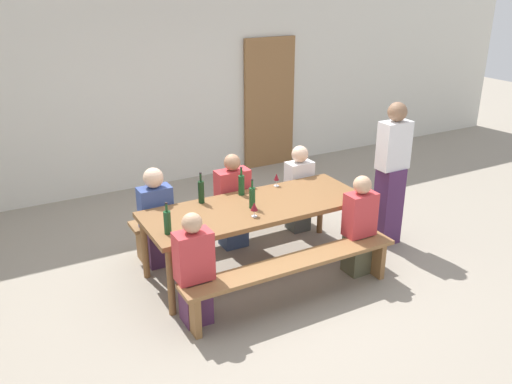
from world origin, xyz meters
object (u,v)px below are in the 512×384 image
Objects in this scene: wine_bottle_0 at (252,197)px; wine_bottle_1 at (167,222)px; wine_glass_1 at (276,177)px; seated_guest_far_0 at (156,219)px; tasting_table at (256,211)px; wine_glass_0 at (254,207)px; seated_guest_near_0 at (194,272)px; standing_host at (391,176)px; bench_far at (226,213)px; bench_near at (293,269)px; wine_bottle_2 at (201,191)px; seated_guest_far_2 at (299,190)px; seated_guest_far_1 at (233,204)px; seated_guest_near_1 at (359,227)px; wine_bottle_3 at (241,185)px; wooden_door at (269,103)px.

wine_bottle_0 is 1.01× the size of wine_bottle_1.
seated_guest_far_0 is (-1.38, 0.22, -0.30)m from wine_glass_1.
tasting_table is 0.33m from wine_glass_0.
seated_guest_far_0 is at bearing 142.58° from wine_bottle_0.
seated_guest_near_0 is at bearing -78.46° from wine_bottle_1.
wine_glass_1 is at bearing 38.44° from tasting_table.
wine_bottle_1 is at bearing -171.55° from wine_bottle_0.
wine_bottle_1 reaches higher than wine_glass_1.
wine_bottle_1 is at bearing -159.67° from wine_glass_1.
wine_glass_1 is at bearing -25.43° from standing_host.
bench_far is 1.49m from wine_bottle_1.
wine_bottle_2 is at bearing 113.57° from bench_near.
bench_near is 2.08× the size of seated_guest_far_2.
wine_bottle_1 reaches higher than tasting_table.
seated_guest_far_0 is 0.99× the size of seated_guest_far_1.
seated_guest_far_0 is at bearing -17.14° from standing_host.
wine_bottle_0 is 1.10m from seated_guest_far_0.
seated_guest_far_0 is (-0.75, 0.84, -0.30)m from wine_glass_0.
wine_glass_0 is 0.14× the size of seated_guest_near_1.
bench_far is 1.11m from wine_glass_0.
wine_glass_1 is at bearing 24.41° from seated_guest_near_1.
tasting_table is at bearing 31.89° from wine_bottle_0.
standing_host reaches higher than seated_guest_far_2.
tasting_table is 0.62m from seated_guest_far_1.
bench_near is 1.36m from seated_guest_far_1.
tasting_table is at bearing -141.56° from wine_glass_1.
seated_guest_near_0 is (-0.96, -0.93, -0.35)m from wine_bottle_3.
bench_far is at bearing 141.62° from wine_glass_1.
wooden_door is 2.92m from wine_glass_1.
tasting_table is 15.68× the size of wine_glass_1.
seated_guest_far_1 reaches higher than bench_near.
bench_near is 7.15× the size of wine_bottle_3.
wine_glass_0 is (-0.15, -0.57, -0.02)m from wine_bottle_3.
tasting_table reaches higher than bench_near.
wine_glass_0 is 0.91m from seated_guest_far_1.
seated_guest_near_1 is 2.18m from seated_guest_far_0.
seated_guest_far_0 is (-0.90, -0.15, 0.19)m from bench_far.
wine_glass_1 is at bearing 2.01° from wine_bottle_2.
seated_guest_near_0 is 1.00× the size of seated_guest_far_2.
seated_guest_near_1 reaches higher than wine_bottle_0.
tasting_table is 2.17× the size of seated_guest_near_0.
wine_bottle_0 is 0.29× the size of seated_guest_near_1.
wooden_door is 3.02m from seated_guest_far_1.
wine_glass_0 is 0.09× the size of standing_host.
wine_bottle_2 is 0.31× the size of seated_guest_far_2.
seated_guest_far_1 reaches higher than bench_far.
wine_bottle_2 is 0.30× the size of seated_guest_far_0.
seated_guest_far_0 is 1.03× the size of seated_guest_far_2.
standing_host reaches higher than wine_bottle_3.
wine_bottle_2 is at bearing -79.65° from seated_guest_far_2.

